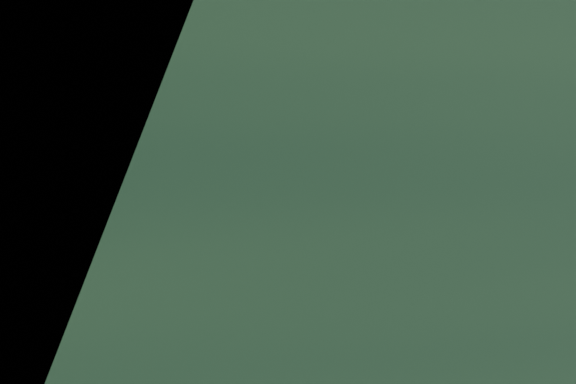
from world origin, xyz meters
name	(u,v)px	position (x,y,z in m)	size (l,w,h in m)	color
ground	(269,239)	(0.00, 0.00, 0.00)	(80.00, 80.00, 0.00)	gray
tennis_net	(268,215)	(-0.02, 0.00, 0.53)	(12.90, 0.10, 1.07)	black
player_woman	(151,210)	(-2.68, -1.14, 0.94)	(0.71, 0.49, 1.87)	#39C560
player_man	(314,186)	(1.74, 1.85, 0.93)	(1.05, 0.92, 1.85)	#E45B13
court_lines	(269,238)	(0.00, 0.00, 0.01)	(11.03, 23.83, 0.01)	white
windscreen_fence	(309,184)	(0.00, -2.71, 1.51)	(32.00, 21.07, 3.06)	black
hedge_row	(210,192)	(0.00, 7.15, 0.23)	(31.66, 0.65, 0.94)	#12330E
tennis_balls	(256,241)	(-0.39, -0.38, 0.03)	(3.07, 1.52, 0.07)	#D8E933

